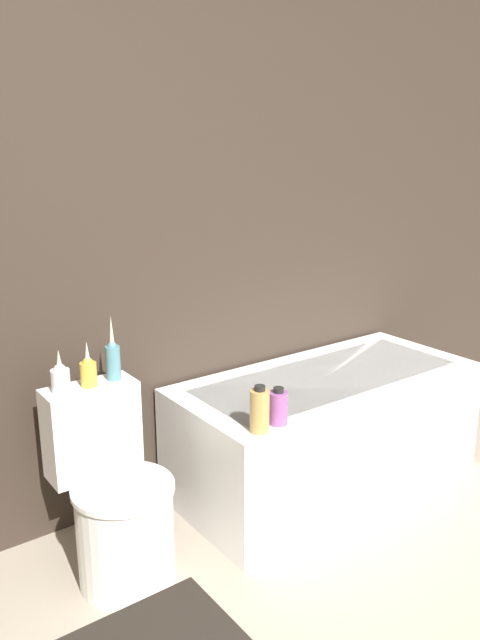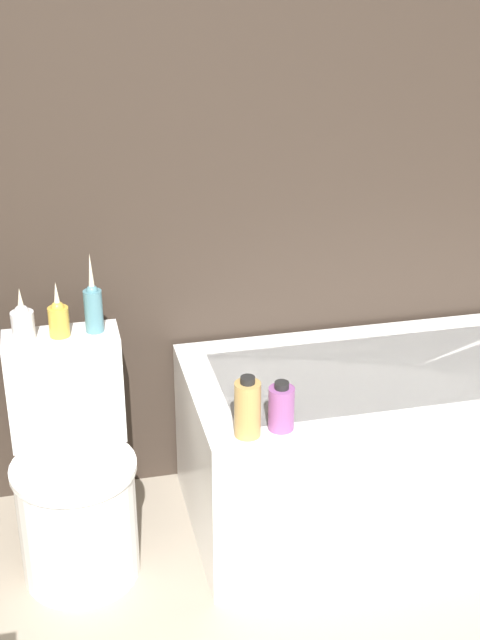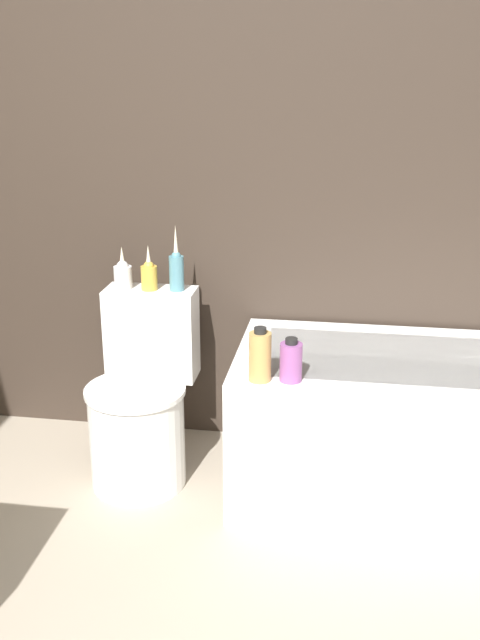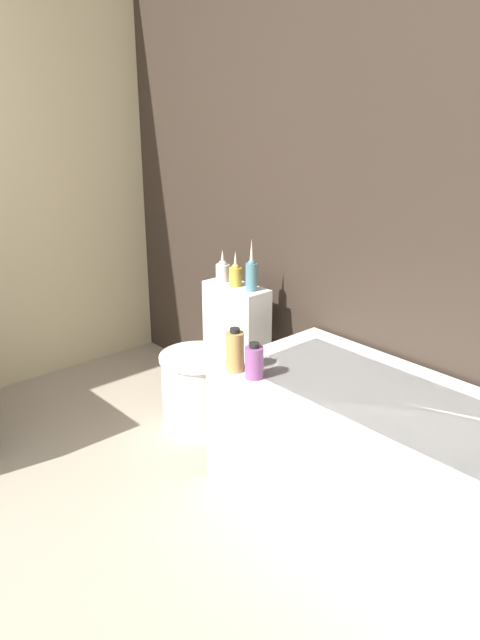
% 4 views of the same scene
% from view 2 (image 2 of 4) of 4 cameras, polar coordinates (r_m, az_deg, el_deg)
% --- Properties ---
extents(wall_back_tiled, '(6.40, 0.06, 2.60)m').
position_cam_2_polar(wall_back_tiled, '(2.96, -5.18, 11.70)').
color(wall_back_tiled, '#332821').
rests_on(wall_back_tiled, ground_plane).
extents(bathtub, '(1.54, 0.70, 0.56)m').
position_cam_2_polar(bathtub, '(3.20, 10.72, -7.38)').
color(bathtub, white).
rests_on(bathtub, ground).
extents(toilet, '(0.39, 0.55, 0.73)m').
position_cam_2_polar(toilet, '(2.95, -10.56, -10.06)').
color(toilet, white).
rests_on(toilet, ground).
extents(vase_gold, '(0.07, 0.07, 0.17)m').
position_cam_2_polar(vase_gold, '(2.88, -13.74, -0.07)').
color(vase_gold, silver).
rests_on(vase_gold, toilet).
extents(vase_silver, '(0.07, 0.07, 0.19)m').
position_cam_2_polar(vase_silver, '(2.87, -11.54, 0.16)').
color(vase_silver, gold).
rests_on(vase_silver, toilet).
extents(vase_bronze, '(0.06, 0.06, 0.27)m').
position_cam_2_polar(vase_bronze, '(2.87, -9.38, 0.91)').
color(vase_bronze, teal).
rests_on(vase_bronze, toilet).
extents(shampoo_bottle_tall, '(0.08, 0.08, 0.19)m').
position_cam_2_polar(shampoo_bottle_tall, '(2.59, 0.49, -5.68)').
color(shampoo_bottle_tall, tan).
rests_on(shampoo_bottle_tall, bathtub).
extents(shampoo_bottle_short, '(0.08, 0.08, 0.16)m').
position_cam_2_polar(shampoo_bottle_short, '(2.63, 2.66, -5.61)').
color(shampoo_bottle_short, '#8C4C8C').
rests_on(shampoo_bottle_short, bathtub).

